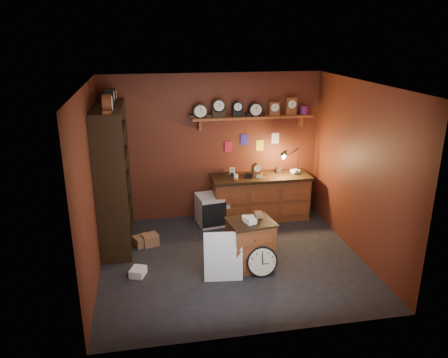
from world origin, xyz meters
TOP-DOWN VIEW (x-y plane):
  - floor at (0.00, 0.00)m, footprint 4.00×4.00m
  - room_shell at (0.04, 0.11)m, footprint 4.02×3.62m
  - shelving_unit at (-1.79, 0.98)m, footprint 0.47×1.60m
  - workbench at (0.84, 1.47)m, footprint 1.83×0.66m
  - low_cabinet at (0.23, -0.25)m, footprint 0.73×0.65m
  - big_round_clock at (0.33, -0.54)m, footprint 0.46×0.16m
  - white_panel at (-0.23, -0.52)m, footprint 0.56×0.21m
  - mini_fridge at (-0.09, 1.39)m, footprint 0.61×0.62m
  - floor_box_a at (-1.37, 0.73)m, footprint 0.35×0.33m
  - floor_box_b at (-1.44, -0.22)m, footprint 0.27×0.29m
  - floor_box_c at (-1.24, 0.72)m, footprint 0.31×0.28m

SIDE VIEW (x-z plane):
  - floor at x=0.00m, z-range 0.00..0.00m
  - white_panel at x=-0.23m, z-range -0.36..0.36m
  - floor_box_b at x=-1.44m, z-range 0.00..0.12m
  - floor_box_a at x=-1.37m, z-range 0.00..0.17m
  - floor_box_c at x=-1.24m, z-range 0.00..0.19m
  - big_round_clock at x=0.33m, z-range -0.01..0.46m
  - mini_fridge at x=-0.09m, z-range 0.00..0.55m
  - low_cabinet at x=0.23m, z-range -0.01..0.83m
  - workbench at x=0.84m, z-range -0.21..1.15m
  - shelving_unit at x=-1.79m, z-range -0.03..2.54m
  - room_shell at x=0.04m, z-range 0.37..3.08m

